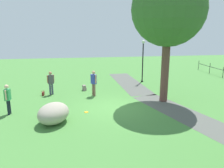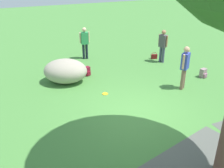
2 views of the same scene
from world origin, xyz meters
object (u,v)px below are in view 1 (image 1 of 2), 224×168
lamp_post (143,56)px  lawn_boulder (53,113)px  man_near_boulder (94,81)px  passerby_on_path (8,97)px  backpack_by_boulder (49,112)px  woman_with_handbag (51,81)px  handbag_on_grass (43,93)px  large_shade_tree (168,10)px  frisbee_on_grass (86,112)px  spare_backpack_on_lawn (84,88)px

lamp_post → lawn_boulder: lamp_post is taller
lawn_boulder → man_near_boulder: (-4.27, 2.30, 0.53)m
passerby_on_path → backpack_by_boulder: passerby_on_path is taller
lamp_post → passerby_on_path: bearing=-56.0°
lawn_boulder → woman_with_handbag: size_ratio=1.35×
handbag_on_grass → backpack_by_boulder: bearing=12.0°
lamp_post → handbag_on_grass: 8.77m
lamp_post → lawn_boulder: size_ratio=1.62×
large_shade_tree → backpack_by_boulder: bearing=-78.3°
lawn_boulder → large_shade_tree: bearing=110.5°
large_shade_tree → lamp_post: size_ratio=2.17×
man_near_boulder → frisbee_on_grass: size_ratio=7.83×
lawn_boulder → spare_backpack_on_lawn: bearing=163.8°
woman_with_handbag → passerby_on_path: 3.95m
passerby_on_path → frisbee_on_grass: (0.37, 4.15, -0.95)m
lamp_post → spare_backpack_on_lawn: (2.05, -5.13, -2.03)m
lamp_post → backpack_by_boulder: (6.80, -7.18, -2.03)m
frisbee_on_grass → lawn_boulder: bearing=-54.2°
passerby_on_path → handbag_on_grass: size_ratio=5.03×
woman_with_handbag → large_shade_tree: bearing=70.7°
passerby_on_path → spare_backpack_on_lawn: passerby_on_path is taller
large_shade_tree → lawn_boulder: size_ratio=3.51×
large_shade_tree → frisbee_on_grass: 7.62m
passerby_on_path → spare_backpack_on_lawn: (-4.23, 4.19, -0.77)m
handbag_on_grass → frisbee_on_grass: size_ratio=1.45×
backpack_by_boulder → frisbee_on_grass: bearing=94.4°
large_shade_tree → lawn_boulder: large_shade_tree is taller
backpack_by_boulder → handbag_on_grass: bearing=-168.0°
woman_with_handbag → handbag_on_grass: (0.11, -0.55, -0.82)m
backpack_by_boulder → spare_backpack_on_lawn: (-4.76, 2.05, 0.00)m
large_shade_tree → backpack_by_boulder: large_shade_tree is taller
woman_with_handbag → frisbee_on_grass: size_ratio=7.30×
lawn_boulder → lamp_post: bearing=139.0°
large_shade_tree → passerby_on_path: (0.92, -9.16, -4.64)m
lawn_boulder → spare_backpack_on_lawn: size_ratio=5.57×
woman_with_handbag → backpack_by_boulder: woman_with_handbag is taller
large_shade_tree → handbag_on_grass: bearing=-107.3°
large_shade_tree → lawn_boulder: (2.48, -6.65, -5.09)m
lamp_post → spare_backpack_on_lawn: bearing=-68.2°
spare_backpack_on_lawn → frisbee_on_grass: bearing=-0.5°
large_shade_tree → man_near_boulder: (-1.79, -4.35, -4.56)m
large_shade_tree → man_near_boulder: large_shade_tree is taller
frisbee_on_grass → lamp_post: bearing=142.1°
man_near_boulder → backpack_by_boulder: (3.24, -2.67, -0.84)m
lamp_post → handbag_on_grass: size_ratio=10.96×
large_shade_tree → passerby_on_path: 10.31m
lamp_post → frisbee_on_grass: bearing=-37.9°
frisbee_on_grass → spare_backpack_on_lawn: bearing=179.5°
man_near_boulder → handbag_on_grass: (-0.66, -3.50, -0.90)m
large_shade_tree → man_near_boulder: size_ratio=4.42×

